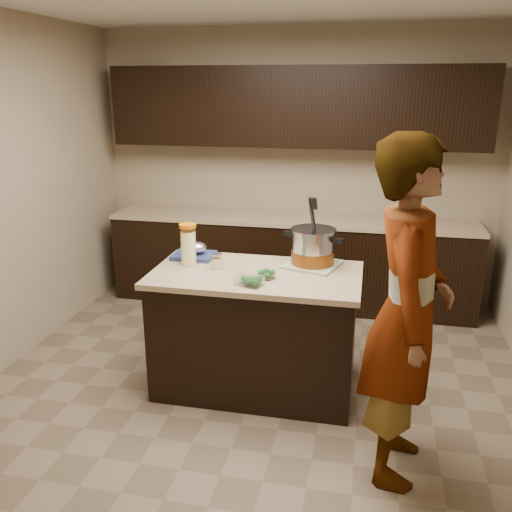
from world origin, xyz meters
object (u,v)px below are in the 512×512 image
at_px(island, 256,331).
at_px(lemonade_pitcher, 188,246).
at_px(stock_pot, 313,249).
at_px(person, 407,314).

bearing_deg(island, lemonade_pitcher, 171.66).
xyz_separation_m(stock_pot, lemonade_pitcher, (-0.89, -0.15, 0.01)).
xyz_separation_m(stock_pot, person, (0.61, -0.91, -0.06)).
distance_m(stock_pot, lemonade_pitcher, 0.90).
bearing_deg(person, stock_pot, 38.89).
bearing_deg(island, person, -35.12).
bearing_deg(stock_pot, lemonade_pitcher, -152.23).
xyz_separation_m(island, person, (0.98, -0.69, 0.52)).
height_order(stock_pot, person, person).
bearing_deg(lemonade_pitcher, stock_pot, 9.56).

